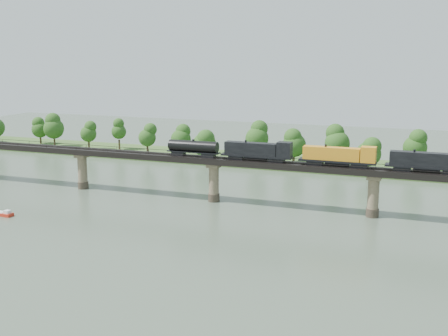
% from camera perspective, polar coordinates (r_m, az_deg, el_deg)
% --- Properties ---
extents(ground, '(400.00, 400.00, 0.00)m').
position_cam_1_polar(ground, '(119.55, -6.43, -6.81)').
color(ground, '#3B4B3B').
rests_on(ground, ground).
extents(far_bank, '(300.00, 24.00, 1.60)m').
position_cam_1_polar(far_bank, '(196.42, 4.94, 0.68)').
color(far_bank, '#325321').
rests_on(far_bank, ground).
extents(bridge, '(236.00, 30.00, 11.50)m').
position_cam_1_polar(bridge, '(144.43, -1.04, -1.30)').
color(bridge, '#473A2D').
rests_on(bridge, ground).
extents(bridge_superstructure, '(220.00, 4.90, 0.75)m').
position_cam_1_polar(bridge_superstructure, '(143.17, -1.05, 1.17)').
color(bridge_superstructure, black).
rests_on(bridge_superstructure, bridge).
extents(far_treeline, '(289.06, 17.54, 13.60)m').
position_cam_1_polar(far_treeline, '(193.26, 2.28, 2.95)').
color(far_treeline, '#382619').
rests_on(far_treeline, far_bank).
extents(freight_train, '(73.07, 2.85, 5.03)m').
position_cam_1_polar(freight_train, '(135.65, 8.74, 1.37)').
color(freight_train, black).
rests_on(freight_train, bridge).
extents(motorboat, '(5.31, 2.07, 1.47)m').
position_cam_1_polar(motorboat, '(142.62, -21.55, -4.33)').
color(motorboat, red).
rests_on(motorboat, ground).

